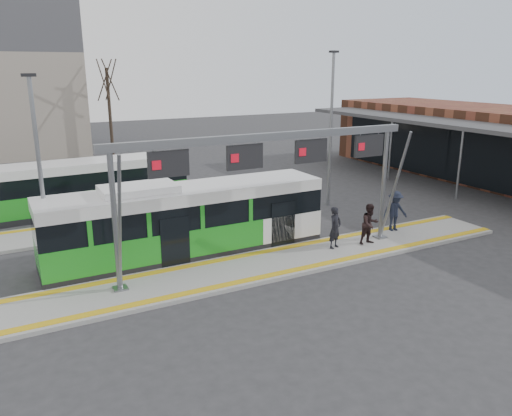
# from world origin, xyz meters

# --- Properties ---
(ground) EXTENTS (120.00, 120.00, 0.00)m
(ground) POSITION_xyz_m (0.00, 0.00, 0.00)
(ground) COLOR #2D2D30
(ground) RESTS_ON ground
(platform_main) EXTENTS (22.00, 3.00, 0.15)m
(platform_main) POSITION_xyz_m (0.00, 0.00, 0.07)
(platform_main) COLOR gray
(platform_main) RESTS_ON ground
(platform_second) EXTENTS (20.00, 3.00, 0.15)m
(platform_second) POSITION_xyz_m (-4.00, 8.00, 0.07)
(platform_second) COLOR gray
(platform_second) RESTS_ON ground
(tactile_main) EXTENTS (22.00, 2.65, 0.02)m
(tactile_main) POSITION_xyz_m (0.00, 0.00, 0.16)
(tactile_main) COLOR gold
(tactile_main) RESTS_ON platform_main
(tactile_second) EXTENTS (20.00, 0.35, 0.02)m
(tactile_second) POSITION_xyz_m (-4.00, 9.15, 0.16)
(tactile_second) COLOR gold
(tactile_second) RESTS_ON platform_second
(gantry) EXTENTS (13.00, 1.68, 5.20)m
(gantry) POSITION_xyz_m (-0.35, 0.25, 4.30)
(gantry) COLOR slate
(gantry) RESTS_ON platform_main
(hero_bus) EXTENTS (11.93, 2.56, 3.27)m
(hero_bus) POSITION_xyz_m (-3.04, 2.75, 1.50)
(hero_bus) COLOR black
(hero_bus) RESTS_ON ground
(bg_bus_green) EXTENTS (11.40, 2.93, 2.83)m
(bg_bus_green) POSITION_xyz_m (-5.72, 11.86, 1.40)
(bg_bus_green) COLOR black
(bg_bus_green) RESTS_ON ground
(passenger_a) EXTENTS (0.78, 0.64, 1.84)m
(passenger_a) POSITION_xyz_m (2.80, 0.19, 1.07)
(passenger_a) COLOR black
(passenger_a) RESTS_ON platform_main
(passenger_b) EXTENTS (0.90, 0.70, 1.84)m
(passenger_b) POSITION_xyz_m (4.48, -0.11, 1.07)
(passenger_b) COLOR black
(passenger_b) RESTS_ON platform_main
(passenger_c) EXTENTS (1.39, 0.98, 1.95)m
(passenger_c) POSITION_xyz_m (6.79, 0.81, 1.12)
(passenger_c) COLOR black
(passenger_c) RESTS_ON platform_main
(tree_left) EXTENTS (1.40, 1.40, 7.51)m
(tree_left) POSITION_xyz_m (-7.94, 32.09, 5.70)
(tree_left) COLOR #382B21
(tree_left) RESTS_ON ground
(tree_mid) EXTENTS (1.40, 1.40, 8.78)m
(tree_mid) POSITION_xyz_m (-0.42, 29.02, 6.66)
(tree_mid) COLOR #382B21
(tree_mid) RESTS_ON ground
(lamp_west) EXTENTS (0.50, 0.25, 7.56)m
(lamp_west) POSITION_xyz_m (-8.44, 3.59, 4.02)
(lamp_west) COLOR slate
(lamp_west) RESTS_ON ground
(lamp_east) EXTENTS (0.50, 0.25, 8.64)m
(lamp_east) POSITION_xyz_m (6.98, 6.46, 4.56)
(lamp_east) COLOR slate
(lamp_east) RESTS_ON ground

